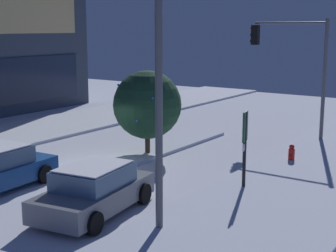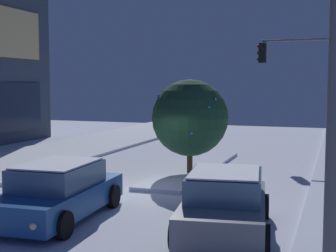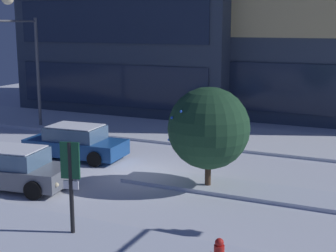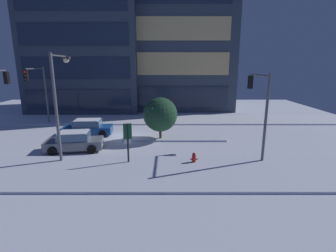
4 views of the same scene
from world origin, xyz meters
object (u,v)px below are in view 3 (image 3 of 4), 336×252
car_near (13,169)px  traffic_light_corner_far_left (19,54)px  car_far (76,143)px  parking_info_sign (71,177)px  decorated_tree_median (209,128)px

car_near → traffic_light_corner_far_left: size_ratio=0.72×
car_far → parking_info_sign: parking_info_sign is taller
car_far → traffic_light_corner_far_left: (-5.88, 3.36, 3.62)m
decorated_tree_median → car_near: bearing=-156.1°
car_far → car_near: bearing=90.3°
traffic_light_corner_far_left → decorated_tree_median: size_ratio=1.67×
parking_info_sign → decorated_tree_median: decorated_tree_median is taller
parking_info_sign → decorated_tree_median: size_ratio=0.74×
car_far → parking_info_sign: 8.70m
car_near → decorated_tree_median: bearing=15.5°
car_near → car_far: same height
car_near → decorated_tree_median: size_ratio=1.20×
car_near → parking_info_sign: (4.56, -2.73, 1.05)m
car_near → decorated_tree_median: decorated_tree_median is taller
car_near → parking_info_sign: size_ratio=1.63×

